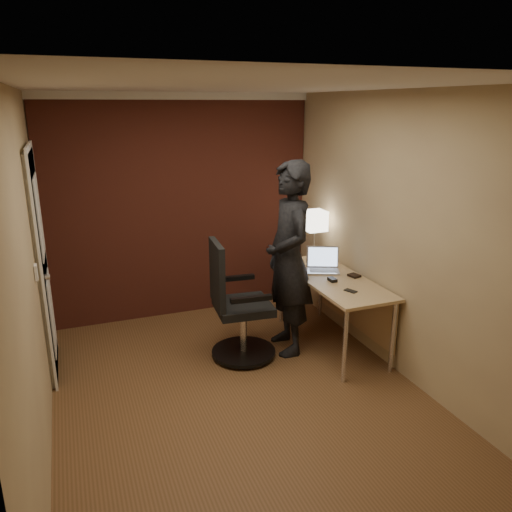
# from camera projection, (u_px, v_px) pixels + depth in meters

# --- Properties ---
(room) EXTENTS (4.00, 4.00, 4.00)m
(room) POSITION_uv_depth(u_px,v_px,m) (165.00, 207.00, 5.12)
(room) COLOR brown
(room) RESTS_ON ground
(desk) EXTENTS (0.60, 1.50, 0.73)m
(desk) POSITION_uv_depth(u_px,v_px,m) (339.00, 288.00, 5.01)
(desk) COLOR tan
(desk) RESTS_ON ground
(desk_lamp) EXTENTS (0.22, 0.22, 0.54)m
(desk_lamp) POSITION_uv_depth(u_px,v_px,m) (315.00, 221.00, 5.46)
(desk_lamp) COLOR silver
(desk_lamp) RESTS_ON desk
(laptop) EXTENTS (0.41, 0.37, 0.23)m
(laptop) POSITION_uv_depth(u_px,v_px,m) (323.00, 264.00, 5.15)
(laptop) COLOR silver
(laptop) RESTS_ON desk
(mouse) EXTENTS (0.06, 0.10, 0.03)m
(mouse) POSITION_uv_depth(u_px,v_px,m) (332.00, 280.00, 4.83)
(mouse) COLOR black
(mouse) RESTS_ON desk
(phone) EXTENTS (0.10, 0.13, 0.01)m
(phone) POSITION_uv_depth(u_px,v_px,m) (351.00, 291.00, 4.57)
(phone) COLOR black
(phone) RESTS_ON desk
(wallet) EXTENTS (0.11, 0.13, 0.02)m
(wallet) POSITION_uv_depth(u_px,v_px,m) (354.00, 276.00, 4.96)
(wallet) COLOR black
(wallet) RESTS_ON desk
(office_chair) EXTENTS (0.62, 0.67, 1.15)m
(office_chair) POSITION_uv_depth(u_px,v_px,m) (236.00, 309.00, 4.75)
(office_chair) COLOR black
(office_chair) RESTS_ON ground
(person) EXTENTS (0.51, 0.73, 1.89)m
(person) POSITION_uv_depth(u_px,v_px,m) (289.00, 259.00, 4.80)
(person) COLOR black
(person) RESTS_ON ground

